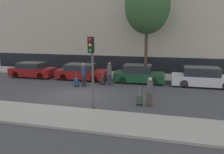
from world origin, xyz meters
TOP-DOWN VIEW (x-y plane):
  - ground_plane at (0.00, 0.00)m, footprint 80.00×80.00m
  - sidewalk_near at (0.00, -3.75)m, footprint 28.00×2.50m
  - sidewalk_far at (0.00, 7.00)m, footprint 28.00×3.00m
  - building_facade at (0.00, 10.82)m, footprint 28.00×3.30m
  - parked_car_0 at (-6.13, 4.46)m, footprint 4.01×1.80m
  - parked_car_1 at (-1.36, 4.61)m, footprint 4.42×1.92m
  - parked_car_2 at (3.61, 4.61)m, footprint 4.00×1.70m
  - parked_car_3 at (8.45, 4.49)m, footprint 4.61×1.75m
  - pedestrian_left at (-0.28, 2.27)m, footprint 0.34×0.34m
  - trolley_left at (-0.79, 2.08)m, footprint 0.34×0.29m
  - pedestrian_center at (1.50, 3.16)m, footprint 0.35×0.34m
  - trolley_center at (0.95, 3.12)m, footprint 0.34×0.29m
  - pedestrian_right at (4.91, -1.04)m, footprint 0.35×0.34m
  - trolley_right at (4.36, -1.02)m, footprint 0.34×0.29m
  - traffic_light at (2.02, -2.36)m, footprint 0.28×0.47m
  - parked_bicycle at (-1.59, 7.37)m, footprint 1.77×0.06m
  - bare_tree_near_crossing at (3.90, 6.94)m, footprint 3.91×3.91m

SIDE VIEW (x-z plane):
  - ground_plane at x=0.00m, z-range 0.00..0.00m
  - sidewalk_near at x=0.00m, z-range 0.00..0.12m
  - sidewalk_far at x=0.00m, z-range 0.00..0.12m
  - trolley_center at x=0.95m, z-range -0.21..0.87m
  - trolley_right at x=4.36m, z-range -0.21..0.92m
  - trolley_left at x=-0.79m, z-range -0.21..0.94m
  - parked_bicycle at x=-1.59m, z-range 0.01..0.97m
  - parked_car_0 at x=-6.13m, z-range -0.04..1.30m
  - parked_car_1 at x=-1.36m, z-range -0.04..1.30m
  - parked_car_2 at x=3.61m, z-range -0.05..1.41m
  - parked_car_3 at x=8.45m, z-range -0.05..1.42m
  - pedestrian_right at x=4.91m, z-range 0.11..1.77m
  - pedestrian_center at x=1.50m, z-range 0.13..1.93m
  - pedestrian_left at x=-0.28m, z-range 0.13..1.95m
  - traffic_light at x=2.02m, z-range 0.82..4.68m
  - bare_tree_near_crossing at x=3.90m, z-range 1.97..10.49m
  - building_facade at x=0.00m, z-range -0.01..13.18m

